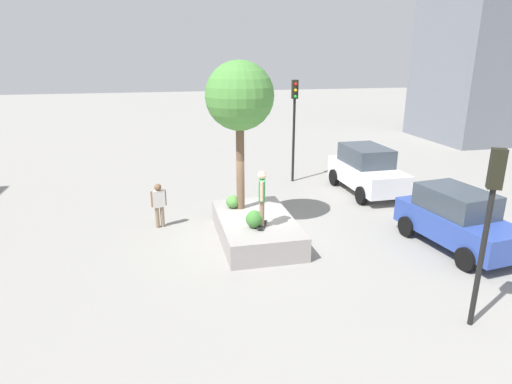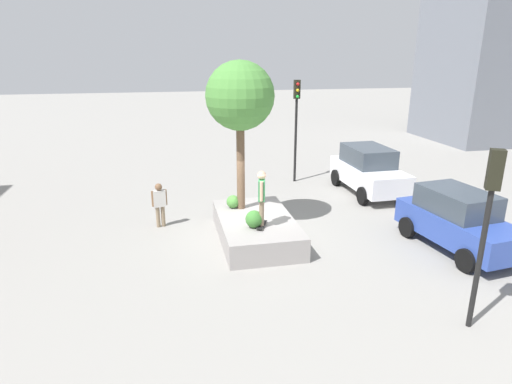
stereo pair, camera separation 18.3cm
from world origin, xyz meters
TOP-DOWN VIEW (x-y plane):
  - ground_plane at (0.00, 0.00)m, footprint 120.00×120.00m
  - planter_ledge at (0.26, -0.05)m, footprint 4.20×2.43m
  - plaza_tree at (-0.78, -0.37)m, footprint 2.29×2.29m
  - boxwood_shrub at (-0.87, -0.65)m, footprint 0.46×0.46m
  - hedge_clump at (1.06, -0.28)m, footprint 0.55×0.55m
  - skateboard at (1.06, -0.04)m, footprint 0.82×0.52m
  - skateboarder at (1.06, -0.04)m, footprint 0.58×0.31m
  - police_car at (-3.76, 5.91)m, footprint 4.46×2.13m
  - sedan_parked at (2.30, 6.05)m, footprint 4.30×2.33m
  - traffic_light_corner at (6.09, 3.74)m, footprint 0.37×0.36m
  - traffic_light_median at (-6.17, 3.23)m, footprint 0.35×0.29m
  - pedestrian_crossing at (-1.53, -3.20)m, footprint 0.27×0.54m

SIDE VIEW (x-z plane):
  - ground_plane at x=0.00m, z-range 0.00..0.00m
  - planter_ledge at x=0.26m, z-range 0.00..0.76m
  - skateboard at x=1.06m, z-range 0.78..0.86m
  - pedestrian_crossing at x=-1.53m, z-range 0.13..1.75m
  - sedan_parked at x=2.30m, z-range 0.02..1.93m
  - boxwood_shrub at x=-0.87m, z-range 0.76..1.22m
  - hedge_clump at x=1.06m, z-range 0.76..1.32m
  - police_car at x=-3.76m, z-range 0.02..2.08m
  - skateboarder at x=1.06m, z-range 0.97..2.73m
  - traffic_light_corner at x=6.09m, z-range 0.77..4.93m
  - traffic_light_median at x=-6.17m, z-range 0.86..5.70m
  - plaza_tree at x=-0.78m, z-range 2.10..7.15m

